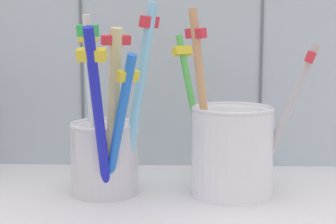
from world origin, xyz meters
TOP-DOWN VIEW (x-y plane):
  - counter_slab at (0.00, 0.00)cm, footprint 64.00×22.00cm
  - toothbrush_cup_left at (-6.16, -1.06)cm, footprint 9.19×12.61cm
  - toothbrush_cup_right at (6.33, -0.50)cm, footprint 14.27×11.59cm

SIDE VIEW (x-z plane):
  - counter_slab at x=0.00cm, z-range 0.00..2.00cm
  - toothbrush_cup_right at x=6.33cm, z-range -2.35..15.98cm
  - toothbrush_cup_left at x=-6.16cm, z-range -2.48..16.40cm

